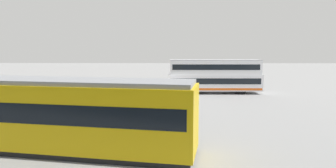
% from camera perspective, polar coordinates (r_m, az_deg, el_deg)
% --- Properties ---
extents(ground_plane, '(160.00, 160.00, 0.00)m').
position_cam_1_polar(ground_plane, '(29.48, 1.20, -2.71)').
color(ground_plane, gray).
extents(double_decker_bus, '(10.35, 2.58, 3.79)m').
position_cam_1_polar(double_decker_bus, '(32.74, 9.19, 1.58)').
color(double_decker_bus, white).
rests_on(double_decker_bus, ground).
extents(tram_yellow, '(13.20, 4.80, 3.48)m').
position_cam_1_polar(tram_yellow, '(14.73, -20.42, -5.55)').
color(tram_yellow, '#E5B70C').
rests_on(tram_yellow, ground).
extents(pedestrian_near_railing, '(0.44, 0.44, 1.79)m').
position_cam_1_polar(pedestrian_near_railing, '(23.85, -11.98, -2.58)').
color(pedestrian_near_railing, '#4C3F2D').
rests_on(pedestrian_near_railing, ground).
extents(pedestrian_crossing, '(0.45, 0.45, 1.64)m').
position_cam_1_polar(pedestrian_crossing, '(20.10, -0.55, -4.44)').
color(pedestrian_crossing, black).
rests_on(pedestrian_crossing, ground).
extents(pedestrian_railing, '(6.30, 0.13, 1.08)m').
position_cam_1_polar(pedestrian_railing, '(23.12, -4.66, -3.52)').
color(pedestrian_railing, gray).
rests_on(pedestrian_railing, ground).
extents(info_sign, '(0.93, 0.14, 2.29)m').
position_cam_1_polar(info_sign, '(24.44, -15.46, -1.22)').
color(info_sign, slate).
rests_on(info_sign, ground).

